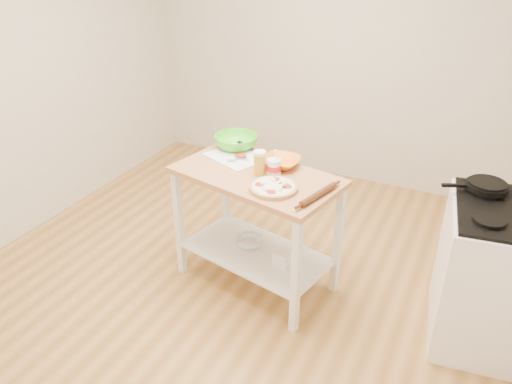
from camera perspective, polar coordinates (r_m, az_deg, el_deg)
The scene contains 15 objects.
room_shell at distance 3.06m, azimuth -3.60°, elevation 8.39°, with size 4.04×4.54×2.74m.
prep_island at distance 3.49m, azimuth 0.03°, elevation -1.62°, with size 1.23×0.83×0.90m.
gas_stove at distance 3.45m, azimuth 25.61°, elevation -8.60°, with size 0.74×0.83×1.11m.
skillet at distance 3.36m, azimuth 24.79°, elevation 0.64°, with size 0.38×0.25×0.03m.
pizza at distance 3.16m, azimuth 2.01°, elevation 0.56°, with size 0.31×0.31×0.05m.
cutting_board at distance 3.61m, azimuth -2.33°, elevation 4.08°, with size 0.48×0.43×0.04m.
spatula at distance 3.54m, azimuth -2.18°, elevation 3.67°, with size 0.14×0.10×0.01m.
knife at distance 3.77m, azimuth -1.18°, elevation 5.31°, with size 0.25×0.14×0.01m.
orange_bowl at distance 3.47m, azimuth 2.89°, elevation 3.43°, with size 0.26×0.26×0.06m, color orange.
green_bowl at distance 3.75m, azimuth -2.29°, elevation 5.73°, with size 0.32×0.32×0.10m, color #49CE24.
beer_pint at distance 3.33m, azimuth 0.42°, elevation 3.35°, with size 0.08×0.08×0.17m.
yogurt_tub at distance 3.33m, azimuth 2.06°, elevation 2.82°, with size 0.10×0.10×0.20m.
rolling_pin at distance 3.09m, azimuth 7.13°, elevation -0.30°, with size 0.04×0.04×0.35m, color #572C14.
shelf_glass_bowl at distance 3.75m, azimuth -0.74°, elevation -5.72°, with size 0.20×0.20×0.06m, color silver.
shelf_bin at distance 3.54m, azimuth 3.13°, elevation -7.59°, with size 0.11×0.11×0.11m, color white.
Camera 1 is at (1.43, -2.49, 2.39)m, focal length 35.00 mm.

